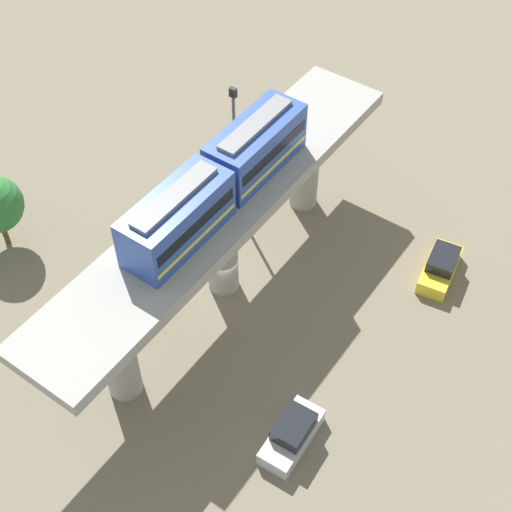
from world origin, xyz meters
TOP-DOWN VIEW (x-y plane):
  - ground_plane at (0.00, 0.00)m, footprint 120.00×120.00m
  - viaduct at (0.00, 0.00)m, footprint 5.20×28.00m
  - train at (0.00, -0.02)m, footprint 2.64×13.55m
  - parked_car_yellow at (10.63, 8.60)m, footprint 2.47×4.44m
  - parked_car_silver at (9.41, -6.44)m, footprint 2.04×4.30m
  - signal_post at (-3.40, 5.93)m, footprint 0.44×0.28m

SIDE VIEW (x-z plane):
  - ground_plane at x=0.00m, z-range 0.00..0.00m
  - parked_car_yellow at x=10.63m, z-range -0.14..1.62m
  - parked_car_silver at x=9.41m, z-range -0.14..1.62m
  - signal_post at x=-3.40m, z-range 0.52..10.48m
  - viaduct at x=0.00m, z-range 1.89..9.25m
  - train at x=0.00m, z-range 7.28..10.52m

